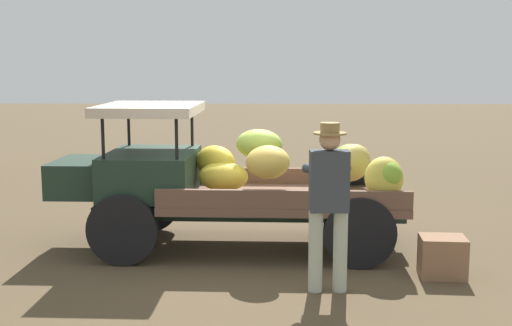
% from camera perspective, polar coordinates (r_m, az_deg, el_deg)
% --- Properties ---
extents(ground_plane, '(60.00, 60.00, 0.00)m').
position_cam_1_polar(ground_plane, '(8.58, -2.00, -7.47)').
color(ground_plane, brown).
extents(truck, '(4.52, 1.93, 1.87)m').
position_cam_1_polar(truck, '(8.44, -3.29, -1.46)').
color(truck, '#1C3125').
rests_on(truck, ground).
extents(farmer, '(0.53, 0.46, 1.79)m').
position_cam_1_polar(farmer, '(6.84, 6.34, -2.91)').
color(farmer, '#B2BBA8').
rests_on(farmer, ground).
extents(wooden_crate, '(0.53, 0.44, 0.46)m').
position_cam_1_polar(wooden_crate, '(7.74, 15.90, -7.84)').
color(wooden_crate, '#8D6548').
rests_on(wooden_crate, ground).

